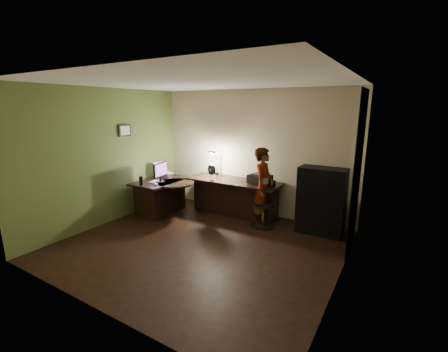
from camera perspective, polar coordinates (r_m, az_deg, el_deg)
The scene contains 27 objects.
floor at distance 5.32m, azimuth -4.58°, elevation -13.02°, with size 4.50×4.00×0.01m, color black.
ceiling at distance 4.80m, azimuth -5.19°, elevation 17.48°, with size 4.50×4.00×0.01m, color silver.
wall_back at distance 6.58m, azimuth 5.44°, elevation 4.42°, with size 4.50×0.01×2.70m, color tan.
wall_front at distance 3.52m, azimuth -24.45°, elevation -4.32°, with size 4.50×0.01×2.70m, color tan.
wall_left at distance 6.45m, azimuth -21.35°, elevation 3.41°, with size 0.01×4.00×2.70m, color tan.
wall_right at distance 4.03m, azimuth 22.13°, elevation -2.00°, with size 0.01×4.00×2.70m, color tan.
green_wall_overlay at distance 6.44m, azimuth -21.27°, elevation 3.40°, with size 0.00×4.00×2.70m, color #52652F.
arched_doorway at distance 5.15m, azimuth 24.03°, elevation 0.37°, with size 0.01×0.90×2.60m, color black.
french_door at distance 3.60m, azimuth 19.97°, elevation -8.58°, with size 0.02×0.92×2.10m, color white.
framed_picture at distance 6.65m, azimuth -18.44°, elevation 8.24°, with size 0.04×0.30×0.25m, color black.
desk_left at distance 6.87m, azimuth -11.67°, elevation -3.80°, with size 0.80×1.29×0.75m, color black.
desk_right at distance 6.59m, azimuth 1.83°, elevation -4.10°, with size 2.08×0.73×0.78m, color black.
cabinet at distance 5.84m, azimuth 18.00°, elevation -4.55°, with size 0.84×0.42×1.26m, color black.
laptop_stand at distance 7.06m, azimuth -10.96°, elevation 0.20°, with size 0.23×0.19×0.10m, color silver.
laptop at distance 7.02m, azimuth -11.02°, elevation 1.55°, with size 0.36×0.34×0.25m, color silver.
monitor at distance 6.58m, azimuth -12.08°, elevation 0.19°, with size 0.09×0.47×0.31m, color black.
mouse at distance 6.37m, azimuth -12.85°, elevation -1.54°, with size 0.07×0.10×0.04m, color silver.
phone at distance 6.35m, azimuth -6.74°, elevation -1.50°, with size 0.06×0.13×0.01m, color black.
pen at distance 6.56m, azimuth -7.05°, elevation -1.01°, with size 0.01×0.14×0.01m, color black.
speaker at distance 6.41m, azimuth -15.54°, elevation -0.90°, with size 0.07×0.07×0.19m, color black.
notepad at distance 6.68m, azimuth -13.16°, elevation -1.02°, with size 0.15×0.22×0.01m, color silver.
desk_fan at distance 6.39m, azimuth -2.31°, elevation 0.68°, with size 0.22×0.12×0.34m, color black.
headphones at distance 6.28m, azimuth 6.48°, elevation -0.76°, with size 0.20×0.08×0.09m, color navy.
printer at distance 6.20m, azimuth 6.83°, elevation -0.49°, with size 0.43×0.34×0.19m, color black.
desk_lamp at distance 6.86m, azimuth -1.35°, elevation 2.71°, with size 0.15×0.28×0.61m, color black.
office_chair at distance 6.00m, azimuth 7.47°, elevation -5.33°, with size 0.50×0.50×0.90m, color black.
person at distance 5.96m, azimuth 7.51°, elevation -2.11°, with size 0.56×0.37×1.57m, color #D8A88C.
Camera 1 is at (2.82, -3.87, 2.33)m, focal length 24.00 mm.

